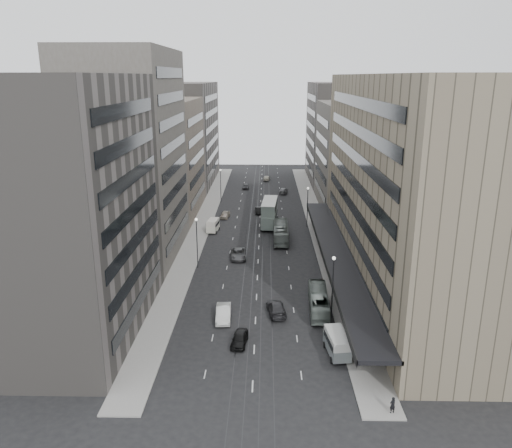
# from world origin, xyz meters

# --- Properties ---
(ground) EXTENTS (220.00, 220.00, 0.00)m
(ground) POSITION_xyz_m (0.00, 0.00, 0.00)
(ground) COLOR black
(ground) RESTS_ON ground
(sidewalk_right) EXTENTS (4.00, 125.00, 0.15)m
(sidewalk_right) POSITION_xyz_m (12.00, 37.50, 0.07)
(sidewalk_right) COLOR gray
(sidewalk_right) RESTS_ON ground
(sidewalk_left) EXTENTS (4.00, 125.00, 0.15)m
(sidewalk_left) POSITION_xyz_m (-12.00, 37.50, 0.07)
(sidewalk_left) COLOR gray
(sidewalk_left) RESTS_ON ground
(department_store) EXTENTS (19.20, 60.00, 30.00)m
(department_store) POSITION_xyz_m (21.45, 8.00, 14.95)
(department_store) COLOR #776C57
(department_store) RESTS_ON ground
(building_right_mid) EXTENTS (15.00, 28.00, 24.00)m
(building_right_mid) POSITION_xyz_m (21.50, 52.00, 12.00)
(building_right_mid) COLOR #4E4A43
(building_right_mid) RESTS_ON ground
(building_right_far) EXTENTS (15.00, 32.00, 28.00)m
(building_right_far) POSITION_xyz_m (21.50, 82.00, 14.00)
(building_right_far) COLOR #615C57
(building_right_far) RESTS_ON ground
(building_left_a) EXTENTS (15.00, 28.00, 30.00)m
(building_left_a) POSITION_xyz_m (-21.50, -8.00, 15.00)
(building_left_a) COLOR #615C57
(building_left_a) RESTS_ON ground
(building_left_b) EXTENTS (15.00, 26.00, 34.00)m
(building_left_b) POSITION_xyz_m (-21.50, 19.00, 17.00)
(building_left_b) COLOR #4E4A43
(building_left_b) RESTS_ON ground
(building_left_c) EXTENTS (15.00, 28.00, 25.00)m
(building_left_c) POSITION_xyz_m (-21.50, 46.00, 12.50)
(building_left_c) COLOR #6D6154
(building_left_c) RESTS_ON ground
(building_left_d) EXTENTS (15.00, 38.00, 28.00)m
(building_left_d) POSITION_xyz_m (-21.50, 79.00, 14.00)
(building_left_d) COLOR #615C57
(building_left_d) RESTS_ON ground
(lamp_right_near) EXTENTS (0.44, 0.44, 8.32)m
(lamp_right_near) POSITION_xyz_m (9.70, -5.00, 5.20)
(lamp_right_near) COLOR #262628
(lamp_right_near) RESTS_ON ground
(lamp_right_far) EXTENTS (0.44, 0.44, 8.32)m
(lamp_right_far) POSITION_xyz_m (9.70, 35.00, 5.20)
(lamp_right_far) COLOR #262628
(lamp_right_far) RESTS_ON ground
(lamp_left_near) EXTENTS (0.44, 0.44, 8.32)m
(lamp_left_near) POSITION_xyz_m (-9.70, 12.00, 5.20)
(lamp_left_near) COLOR #262628
(lamp_left_near) RESTS_ON ground
(lamp_left_far) EXTENTS (0.44, 0.44, 8.32)m
(lamp_left_far) POSITION_xyz_m (-9.70, 55.00, 5.20)
(lamp_left_far) COLOR #262628
(lamp_left_far) RESTS_ON ground
(bus_near) EXTENTS (2.74, 9.99, 2.76)m
(bus_near) POSITION_xyz_m (8.22, -3.15, 1.38)
(bus_near) COLOR gray
(bus_near) RESTS_ON ground
(bus_far) EXTENTS (2.78, 11.37, 3.16)m
(bus_far) POSITION_xyz_m (4.07, 26.21, 1.58)
(bus_far) COLOR gray
(bus_far) RESTS_ON ground
(double_decker) EXTENTS (3.67, 10.09, 5.42)m
(double_decker) POSITION_xyz_m (1.99, 35.44, 2.92)
(double_decker) COLOR slate
(double_decker) RESTS_ON ground
(vw_microbus) EXTENTS (2.68, 5.05, 2.61)m
(vw_microbus) POSITION_xyz_m (9.20, -13.91, 1.45)
(vw_microbus) COLOR slate
(vw_microbus) RESTS_ON ground
(panel_van) EXTENTS (2.40, 4.23, 2.54)m
(panel_van) POSITION_xyz_m (-9.20, 31.18, 1.40)
(panel_van) COLOR silver
(panel_van) RESTS_ON ground
(sedan_0) EXTENTS (2.18, 4.35, 1.42)m
(sedan_0) POSITION_xyz_m (-1.71, -11.89, 0.71)
(sedan_0) COLOR black
(sedan_0) RESTS_ON ground
(sedan_1) EXTENTS (2.06, 5.27, 1.71)m
(sedan_1) POSITION_xyz_m (-4.07, -5.79, 0.85)
(sedan_1) COLOR white
(sedan_1) RESTS_ON ground
(sedan_2) EXTENTS (2.85, 5.64, 1.53)m
(sedan_2) POSITION_xyz_m (-3.38, 16.44, 0.76)
(sedan_2) COLOR #4D4E50
(sedan_2) RESTS_ON ground
(sedan_3) EXTENTS (2.80, 5.53, 1.54)m
(sedan_3) POSITION_xyz_m (2.68, -4.06, 0.77)
(sedan_3) COLOR #262629
(sedan_3) RESTS_ON ground
(sedan_4) EXTENTS (2.20, 4.43, 1.45)m
(sedan_4) POSITION_xyz_m (-7.64, 41.48, 0.73)
(sedan_4) COLOR #A79B8A
(sedan_4) RESTS_ON ground
(sedan_5) EXTENTS (1.78, 4.17, 1.34)m
(sedan_5) POSITION_xyz_m (-0.43, 45.36, 0.67)
(sedan_5) COLOR black
(sedan_5) RESTS_ON ground
(sedan_6) EXTENTS (3.04, 5.57, 1.48)m
(sedan_6) POSITION_xyz_m (1.62, 39.90, 0.74)
(sedan_6) COLOR silver
(sedan_6) RESTS_ON ground
(sedan_7) EXTENTS (2.54, 5.09, 1.42)m
(sedan_7) POSITION_xyz_m (5.86, 65.44, 0.71)
(sedan_7) COLOR #5D5D60
(sedan_7) RESTS_ON ground
(sedan_8) EXTENTS (1.65, 4.03, 1.37)m
(sedan_8) POSITION_xyz_m (-4.29, 70.72, 0.68)
(sedan_8) COLOR #272729
(sedan_8) RESTS_ON ground
(sedan_9) EXTENTS (1.93, 4.23, 1.35)m
(sedan_9) POSITION_xyz_m (1.51, 82.32, 0.67)
(sedan_9) COLOR #A6A08A
(sedan_9) RESTS_ON ground
(pedestrian) EXTENTS (0.70, 0.59, 1.64)m
(pedestrian) POSITION_xyz_m (12.88, -24.00, 0.97)
(pedestrian) COLOR black
(pedestrian) RESTS_ON sidewalk_right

